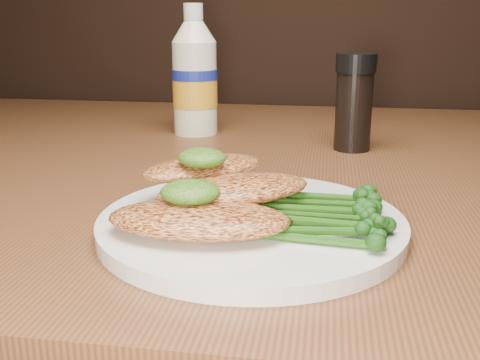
# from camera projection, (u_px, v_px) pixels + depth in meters

# --- Properties ---
(plate) EXTENTS (0.24, 0.24, 0.01)m
(plate) POSITION_uv_depth(u_px,v_px,m) (251.00, 224.00, 0.44)
(plate) COLOR silver
(plate) RESTS_ON dining_table
(chicken_front) EXTENTS (0.14, 0.08, 0.02)m
(chicken_front) POSITION_uv_depth(u_px,v_px,m) (199.00, 219.00, 0.40)
(chicken_front) COLOR #D88044
(chicken_front) RESTS_ON plate
(chicken_mid) EXTENTS (0.14, 0.12, 0.02)m
(chicken_mid) POSITION_uv_depth(u_px,v_px,m) (235.00, 189.00, 0.45)
(chicken_mid) COLOR #D88044
(chicken_mid) RESTS_ON plate
(chicken_back) EXTENTS (0.12, 0.11, 0.02)m
(chicken_back) POSITION_uv_depth(u_px,v_px,m) (203.00, 168.00, 0.48)
(chicken_back) COLOR #D88044
(chicken_back) RESTS_ON plate
(pesto_front) EXTENTS (0.04, 0.04, 0.02)m
(pesto_front) POSITION_uv_depth(u_px,v_px,m) (190.00, 192.00, 0.41)
(pesto_front) COLOR black
(pesto_front) RESTS_ON chicken_front
(pesto_back) EXTENTS (0.05, 0.04, 0.02)m
(pesto_back) POSITION_uv_depth(u_px,v_px,m) (202.00, 158.00, 0.46)
(pesto_back) COLOR black
(pesto_back) RESTS_ON chicken_back
(broccolini_bundle) EXTENTS (0.13, 0.11, 0.02)m
(broccolini_bundle) POSITION_uv_depth(u_px,v_px,m) (315.00, 210.00, 0.43)
(broccolini_bundle) COLOR #1E4B10
(broccolini_bundle) RESTS_ON plate
(mayo_bottle) EXTENTS (0.07, 0.07, 0.18)m
(mayo_bottle) POSITION_uv_depth(u_px,v_px,m) (195.00, 70.00, 0.78)
(mayo_bottle) COLOR white
(mayo_bottle) RESTS_ON dining_table
(pepper_grinder) EXTENTS (0.05, 0.05, 0.12)m
(pepper_grinder) POSITION_uv_depth(u_px,v_px,m) (354.00, 103.00, 0.69)
(pepper_grinder) COLOR black
(pepper_grinder) RESTS_ON dining_table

